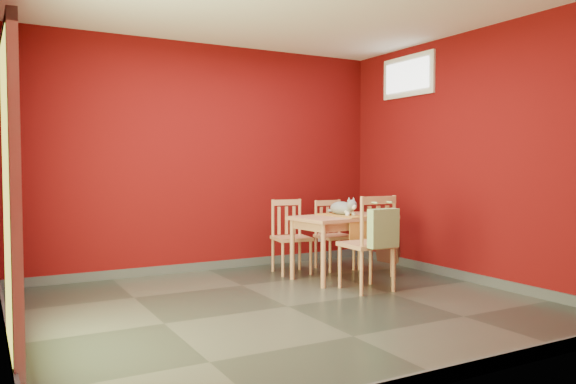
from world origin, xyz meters
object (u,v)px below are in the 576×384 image
dining_table (343,224)px  picture_frame (387,248)px  chair_far_right (333,234)px  tote_bag (383,228)px  chair_near (369,242)px  cat (342,206)px  chair_far_left (290,235)px

dining_table → picture_frame: size_ratio=3.00×
chair_far_right → tote_bag: 1.48m
dining_table → chair_near: chair_near is taller
chair_near → picture_frame: chair_near is taller
chair_far_right → picture_frame: size_ratio=2.11×
dining_table → tote_bag: tote_bag is taller
tote_bag → cat: bearing=80.0°
cat → picture_frame: (1.01, 0.44, -0.62)m
dining_table → tote_bag: 0.89m
cat → picture_frame: bearing=4.4°
tote_bag → chair_far_right: bearing=75.8°
chair_far_left → chair_near: (0.22, -1.22, 0.05)m
chair_far_right → tote_bag: size_ratio=1.88×
chair_near → tote_bag: bearing=-91.0°
dining_table → chair_near: (-0.13, -0.65, -0.12)m
dining_table → chair_far_left: bearing=121.6°
chair_far_left → picture_frame: chair_far_left is taller
chair_far_left → tote_bag: 1.48m
chair_far_right → chair_near: (-0.35, -1.19, 0.07)m
chair_far_right → picture_frame: 0.85m
chair_far_right → chair_near: bearing=-106.6°
picture_frame → chair_far_left: bearing=177.6°
chair_far_right → picture_frame: chair_far_right is taller
cat → chair_far_left: bearing=108.3°
chair_far_right → cat: 0.63m
tote_bag → picture_frame: bearing=49.8°
dining_table → chair_near: bearing=-101.4°
dining_table → tote_bag: bearing=-98.7°
dining_table → chair_far_left: (-0.35, 0.57, -0.18)m
cat → picture_frame: cat is taller
dining_table → chair_near: size_ratio=1.23×
chair_near → cat: chair_near is taller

